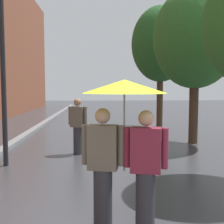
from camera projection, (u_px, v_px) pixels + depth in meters
The scene contains 6 objects.
kerb_strip at pixel (35, 129), 13.08m from camera, with size 0.30×36.00×0.12m, color slate.
street_tree_1 at pixel (195, 38), 9.75m from camera, with size 2.85×2.85×5.33m.
street_tree_2 at pixel (161, 44), 13.98m from camera, with size 2.82×2.82×5.87m.
couple_under_umbrella at pixel (124, 130), 3.86m from camera, with size 1.15×1.13×2.03m.
street_lamp_post at pixel (3, 60), 6.92m from camera, with size 0.24×0.24×4.44m.
pedestrian_walking_midground at pixel (78, 126), 8.32m from camera, with size 0.55×0.36×1.62m.
Camera 1 is at (-0.30, -3.12, 1.93)m, focal length 46.25 mm.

